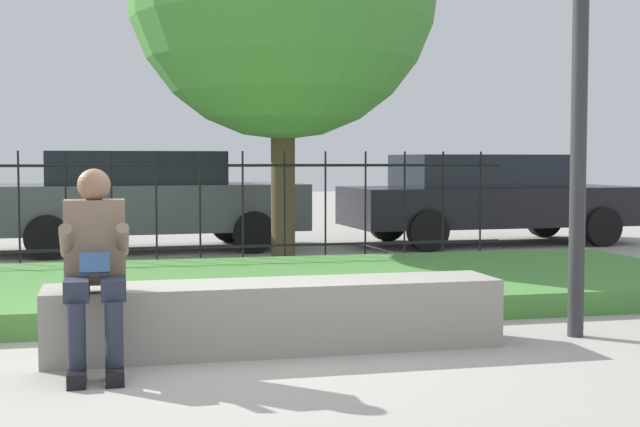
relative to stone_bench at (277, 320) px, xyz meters
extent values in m
plane|color=#A8A399|center=(-0.32, 0.00, -0.22)|extent=(60.00, 60.00, 0.00)
cube|color=gray|center=(0.00, 0.00, 0.03)|extent=(3.17, 0.58, 0.48)
cube|color=slate|center=(0.00, 0.00, -0.18)|extent=(3.05, 0.54, 0.08)
cube|color=black|center=(-1.34, -0.69, -0.17)|extent=(0.11, 0.26, 0.09)
cylinder|color=#282D3D|center=(-1.34, -0.63, 0.07)|extent=(0.11, 0.11, 0.39)
cube|color=#282D3D|center=(-1.34, -0.42, 0.33)|extent=(0.15, 0.42, 0.13)
cube|color=black|center=(-1.12, -0.69, -0.17)|extent=(0.11, 0.26, 0.09)
cylinder|color=#282D3D|center=(-1.12, -0.63, 0.07)|extent=(0.11, 0.11, 0.39)
cube|color=#282D3D|center=(-1.12, -0.42, 0.33)|extent=(0.15, 0.42, 0.13)
cube|color=#7A6651|center=(-1.23, -0.21, 0.60)|extent=(0.38, 0.24, 0.54)
sphere|color=#8C664C|center=(-1.23, -0.23, 0.96)|extent=(0.21, 0.21, 0.21)
cylinder|color=#7A6651|center=(-1.40, -0.37, 0.62)|extent=(0.08, 0.29, 0.24)
cylinder|color=#7A6651|center=(-1.06, -0.37, 0.62)|extent=(0.08, 0.29, 0.24)
cube|color=#335689|center=(-1.23, -0.47, 0.49)|extent=(0.18, 0.09, 0.13)
cube|color=#4C893D|center=(-0.32, 2.39, -0.11)|extent=(10.23, 3.37, 0.21)
cylinder|color=black|center=(-0.32, 4.56, 0.07)|extent=(8.23, 0.03, 0.03)
cylinder|color=black|center=(-0.32, 4.56, 1.05)|extent=(8.23, 0.03, 0.03)
cylinder|color=black|center=(-2.12, 4.56, 0.50)|extent=(0.02, 0.02, 1.44)
cylinder|color=black|center=(-1.61, 4.56, 0.50)|extent=(0.02, 0.02, 1.44)
cylinder|color=black|center=(-1.10, 4.56, 0.50)|extent=(0.02, 0.02, 1.44)
cylinder|color=black|center=(-0.58, 4.56, 0.50)|extent=(0.02, 0.02, 1.44)
cylinder|color=black|center=(-0.07, 4.56, 0.50)|extent=(0.02, 0.02, 1.44)
cylinder|color=black|center=(0.45, 4.56, 0.50)|extent=(0.02, 0.02, 1.44)
cylinder|color=black|center=(0.96, 4.56, 0.50)|extent=(0.02, 0.02, 1.44)
cylinder|color=black|center=(1.48, 4.56, 0.50)|extent=(0.02, 0.02, 1.44)
cylinder|color=black|center=(1.99, 4.56, 0.50)|extent=(0.02, 0.02, 1.44)
cylinder|color=black|center=(2.51, 4.56, 0.50)|extent=(0.02, 0.02, 1.44)
cylinder|color=black|center=(3.02, 4.56, 0.50)|extent=(0.02, 0.02, 1.44)
cylinder|color=black|center=(3.54, 4.56, 0.50)|extent=(0.02, 0.02, 1.44)
cube|color=#4C5156|center=(-0.58, 7.23, 0.42)|extent=(4.66, 2.07, 0.68)
cube|color=black|center=(-0.76, 7.22, 1.00)|extent=(2.60, 1.73, 0.48)
cylinder|color=black|center=(0.88, 6.43, 0.09)|extent=(0.61, 0.24, 0.60)
cylinder|color=black|center=(0.78, 8.20, 0.09)|extent=(0.61, 0.24, 0.60)
cylinder|color=black|center=(-1.94, 6.27, 0.09)|extent=(0.61, 0.24, 0.60)
cylinder|color=black|center=(-2.04, 8.03, 0.09)|extent=(0.61, 0.24, 0.60)
cube|color=black|center=(4.80, 7.01, 0.39)|extent=(4.70, 1.95, 0.60)
cube|color=black|center=(4.61, 7.00, 0.94)|extent=(2.60, 1.66, 0.51)
cylinder|color=black|center=(6.27, 6.17, 0.09)|extent=(0.61, 0.22, 0.60)
cylinder|color=black|center=(6.21, 7.93, 0.09)|extent=(0.61, 0.22, 0.60)
cylinder|color=black|center=(3.39, 6.08, 0.09)|extent=(0.61, 0.22, 0.60)
cylinder|color=black|center=(3.33, 7.84, 0.09)|extent=(0.61, 0.22, 0.60)
cylinder|color=#2D2D30|center=(2.29, -0.06, 1.51)|extent=(0.12, 0.12, 3.45)
cylinder|color=#4C3D28|center=(1.08, 5.24, 1.03)|extent=(0.31, 0.31, 2.49)
camera|label=1|loc=(-1.15, -6.09, 1.12)|focal=50.00mm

